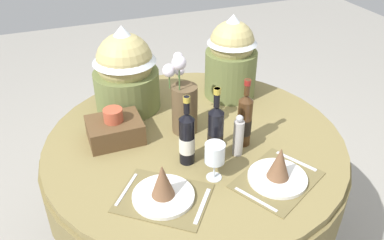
% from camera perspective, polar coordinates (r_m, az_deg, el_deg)
% --- Properties ---
extents(dining_table, '(1.42, 1.42, 0.77)m').
position_cam_1_polar(dining_table, '(1.97, 0.37, -5.95)').
color(dining_table, olive).
rests_on(dining_table, ground).
extents(place_setting_left, '(0.43, 0.41, 0.16)m').
position_cam_1_polar(place_setting_left, '(1.54, -4.13, -9.75)').
color(place_setting_left, brown).
rests_on(place_setting_left, dining_table).
extents(place_setting_right, '(0.42, 0.39, 0.16)m').
position_cam_1_polar(place_setting_right, '(1.65, 12.15, -7.11)').
color(place_setting_right, brown).
rests_on(place_setting_right, dining_table).
extents(flower_vase, '(0.16, 0.18, 0.40)m').
position_cam_1_polar(flower_vase, '(1.85, -1.25, 2.53)').
color(flower_vase, brown).
rests_on(flower_vase, dining_table).
extents(wine_bottle_left, '(0.07, 0.07, 0.35)m').
position_cam_1_polar(wine_bottle_left, '(1.67, 3.34, -2.10)').
color(wine_bottle_left, black).
rests_on(wine_bottle_left, dining_table).
extents(wine_bottle_centre, '(0.07, 0.07, 0.33)m').
position_cam_1_polar(wine_bottle_centre, '(1.79, 7.46, -0.01)').
color(wine_bottle_centre, '#422814').
rests_on(wine_bottle_centre, dining_table).
extents(wine_bottle_right, '(0.07, 0.07, 0.32)m').
position_cam_1_polar(wine_bottle_right, '(1.67, -0.73, -2.57)').
color(wine_bottle_right, black).
rests_on(wine_bottle_right, dining_table).
extents(wine_glass_left, '(0.08, 0.08, 0.17)m').
position_cam_1_polar(wine_glass_left, '(1.59, 3.26, -4.83)').
color(wine_glass_left, silver).
rests_on(wine_glass_left, dining_table).
extents(pepper_mill, '(0.05, 0.05, 0.20)m').
position_cam_1_polar(pepper_mill, '(1.74, 6.59, -2.34)').
color(pepper_mill, '#B7B2AD').
rests_on(pepper_mill, dining_table).
extents(gift_tub_back_left, '(0.33, 0.33, 0.44)m').
position_cam_1_polar(gift_tub_back_left, '(2.04, -9.48, 7.49)').
color(gift_tub_back_left, olive).
rests_on(gift_tub_back_left, dining_table).
extents(gift_tub_back_right, '(0.27, 0.27, 0.45)m').
position_cam_1_polar(gift_tub_back_right, '(2.14, 5.62, 9.32)').
color(gift_tub_back_right, olive).
rests_on(gift_tub_back_right, dining_table).
extents(woven_basket_side_left, '(0.24, 0.19, 0.16)m').
position_cam_1_polar(woven_basket_side_left, '(1.87, -10.89, -1.25)').
color(woven_basket_side_left, brown).
rests_on(woven_basket_side_left, dining_table).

